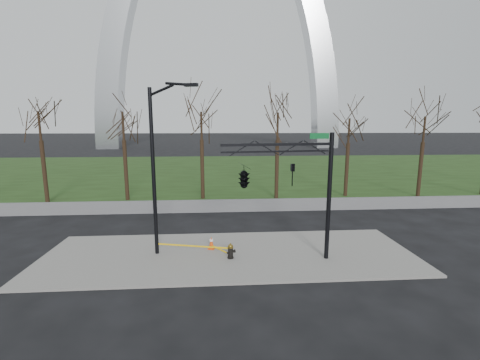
{
  "coord_description": "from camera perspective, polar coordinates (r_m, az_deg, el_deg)",
  "views": [
    {
      "loc": [
        -0.49,
        -14.72,
        6.31
      ],
      "look_at": [
        0.66,
        2.0,
        3.41
      ],
      "focal_mm": 23.71,
      "sensor_mm": 36.0,
      "label": 1
    }
  ],
  "objects": [
    {
      "name": "guardrail",
      "position": [
        23.47,
        -2.61,
        -4.65
      ],
      "size": [
        60.0,
        0.3,
        0.9
      ],
      "primitive_type": "cube",
      "color": "#59595B",
      "rests_on": "ground"
    },
    {
      "name": "traffic_cone",
      "position": [
        16.49,
        -5.18,
        -11.15
      ],
      "size": [
        0.41,
        0.41,
        0.64
      ],
      "rotation": [
        0.0,
        0.0,
        -0.26
      ],
      "color": "#EE440C",
      "rests_on": "sidewalk"
    },
    {
      "name": "grass_strip",
      "position": [
        45.16,
        -3.27,
        1.81
      ],
      "size": [
        120.0,
        40.0,
        0.06
      ],
      "primitive_type": "cube",
      "color": "#1F3312",
      "rests_on": "ground"
    },
    {
      "name": "fire_hydrant",
      "position": [
        15.34,
        -1.68,
        -12.69
      ],
      "size": [
        0.46,
        0.33,
        0.74
      ],
      "rotation": [
        0.0,
        0.0,
        0.43
      ],
      "color": "black",
      "rests_on": "sidewalk"
    },
    {
      "name": "gateway_arch",
      "position": [
        93.47,
        -3.86,
        26.07
      ],
      "size": [
        66.0,
        6.0,
        65.0
      ],
      "primitive_type": null,
      "color": "silver",
      "rests_on": "ground"
    },
    {
      "name": "traffic_signal_mast",
      "position": [
        13.73,
        3.83,
        0.73
      ],
      "size": [
        5.06,
        2.53,
        6.0
      ],
      "rotation": [
        0.0,
        0.0,
        0.13
      ],
      "color": "black",
      "rests_on": "ground"
    },
    {
      "name": "ground",
      "position": [
        16.02,
        -1.9,
        -13.38
      ],
      "size": [
        500.0,
        500.0,
        0.0
      ],
      "primitive_type": "plane",
      "color": "black",
      "rests_on": "ground"
    },
    {
      "name": "caution_tape",
      "position": [
        15.77,
        -6.99,
        -11.9
      ],
      "size": [
        3.59,
        1.24,
        0.39
      ],
      "color": "yellow",
      "rests_on": "ground"
    },
    {
      "name": "tree_row",
      "position": [
        27.26,
        6.67,
        5.38
      ],
      "size": [
        55.0,
        4.0,
        8.46
      ],
      "color": "black",
      "rests_on": "ground"
    },
    {
      "name": "street_light",
      "position": [
        15.28,
        -14.66,
        3.43
      ],
      "size": [
        2.33,
        0.85,
        8.21
      ],
      "rotation": [
        0.0,
        0.0,
        -0.29
      ],
      "color": "black",
      "rests_on": "ground"
    },
    {
      "name": "sidewalk",
      "position": [
        16.0,
        -1.9,
        -13.21
      ],
      "size": [
        18.0,
        6.0,
        0.1
      ],
      "primitive_type": "cube",
      "color": "gray",
      "rests_on": "ground"
    }
  ]
}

